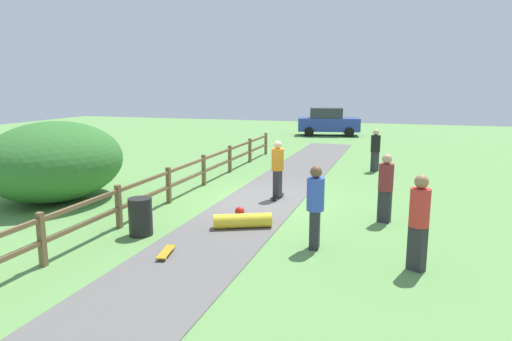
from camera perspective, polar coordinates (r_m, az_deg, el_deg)
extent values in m
plane|color=#60934C|center=(14.34, 0.96, -3.61)|extent=(60.00, 60.00, 0.00)
cube|color=#605E5B|center=(14.34, 0.96, -3.57)|extent=(2.40, 28.00, 0.02)
cube|color=brown|center=(9.99, -25.06, -7.78)|extent=(0.12, 0.12, 1.10)
cube|color=brown|center=(11.91, -16.69, -4.33)|extent=(0.12, 0.12, 1.10)
cube|color=brown|center=(14.03, -10.79, -1.81)|extent=(0.12, 0.12, 1.10)
cube|color=brown|center=(16.29, -6.50, 0.04)|extent=(0.12, 0.12, 1.10)
cube|color=brown|center=(18.63, -3.27, 1.44)|extent=(0.12, 0.12, 1.10)
cube|color=brown|center=(21.02, -0.76, 2.51)|extent=(0.12, 0.12, 1.10)
cube|color=brown|center=(23.45, 1.23, 3.37)|extent=(0.12, 0.12, 1.10)
cube|color=brown|center=(15.16, -8.48, -1.00)|extent=(0.08, 18.00, 0.09)
cube|color=brown|center=(15.08, -8.53, 0.68)|extent=(0.08, 18.00, 0.09)
ellipsoid|color=#33702D|center=(15.34, -23.69, 1.07)|extent=(3.78, 4.53, 2.44)
cylinder|color=black|center=(11.26, -14.15, -5.58)|extent=(0.56, 0.56, 0.90)
cube|color=black|center=(14.37, 2.67, -3.21)|extent=(0.26, 0.81, 0.02)
cylinder|color=silver|center=(14.66, 2.76, -3.10)|extent=(0.03, 0.06, 0.06)
cylinder|color=silver|center=(14.61, 3.32, -3.15)|extent=(0.03, 0.06, 0.06)
cylinder|color=silver|center=(14.15, 2.01, -3.60)|extent=(0.03, 0.06, 0.06)
cylinder|color=silver|center=(14.10, 2.58, -3.66)|extent=(0.03, 0.06, 0.06)
cube|color=#2D2D33|center=(14.28, 2.69, -1.58)|extent=(0.22, 0.33, 0.81)
cylinder|color=orange|center=(14.14, 2.71, 1.38)|extent=(0.41, 0.41, 0.68)
sphere|color=beige|center=(14.07, 2.73, 3.23)|extent=(0.24, 0.24, 0.24)
cylinder|color=yellow|center=(11.47, -1.68, -6.25)|extent=(1.47, 0.93, 0.36)
sphere|color=red|center=(12.28, -2.04, -5.11)|extent=(0.26, 0.26, 0.26)
cube|color=#BF8C19|center=(9.92, -11.11, -9.87)|extent=(0.36, 0.82, 0.02)
cylinder|color=silver|center=(9.67, -11.15, -10.70)|extent=(0.04, 0.06, 0.06)
cylinder|color=silver|center=(9.71, -12.01, -10.63)|extent=(0.04, 0.06, 0.06)
cylinder|color=silver|center=(10.17, -10.23, -9.57)|extent=(0.04, 0.06, 0.06)
cylinder|color=silver|center=(10.21, -11.05, -9.52)|extent=(0.04, 0.06, 0.06)
cube|color=#2D2D33|center=(12.39, 15.67, -4.31)|extent=(0.36, 0.27, 0.84)
cylinder|color=maroon|center=(12.21, 15.85, -0.82)|extent=(0.46, 0.46, 0.70)
sphere|color=tan|center=(12.13, 15.96, 1.39)|extent=(0.25, 0.25, 0.25)
cube|color=#2D2D33|center=(10.14, 7.30, -7.27)|extent=(0.22, 0.33, 0.86)
cylinder|color=blue|center=(9.93, 7.41, -2.93)|extent=(0.40, 0.40, 0.72)
sphere|color=brown|center=(9.83, 7.48, -0.16)|extent=(0.26, 0.26, 0.26)
cube|color=#2D2D33|center=(9.46, 19.36, -9.09)|extent=(0.38, 0.35, 0.88)
cylinder|color=red|center=(9.22, 19.67, -4.35)|extent=(0.53, 0.53, 0.73)
sphere|color=#9E704C|center=(9.11, 19.87, -1.32)|extent=(0.26, 0.26, 0.26)
cube|color=#2D2D33|center=(19.48, 14.53, 1.09)|extent=(0.33, 0.38, 0.81)
cylinder|color=black|center=(19.37, 14.63, 3.26)|extent=(0.52, 0.52, 0.68)
sphere|color=beige|center=(19.32, 14.70, 4.61)|extent=(0.24, 0.24, 0.24)
cube|color=#283D99|center=(32.49, 9.02, 5.68)|extent=(4.45, 2.48, 0.90)
cube|color=#2D333D|center=(32.42, 8.70, 7.09)|extent=(2.46, 1.96, 0.70)
cylinder|color=black|center=(33.49, 11.25, 4.98)|extent=(0.67, 0.36, 0.64)
cylinder|color=black|center=(31.74, 11.50, 4.66)|extent=(0.67, 0.36, 0.64)
cylinder|color=black|center=(33.38, 6.61, 5.09)|extent=(0.67, 0.36, 0.64)
cylinder|color=black|center=(31.62, 6.61, 4.78)|extent=(0.67, 0.36, 0.64)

